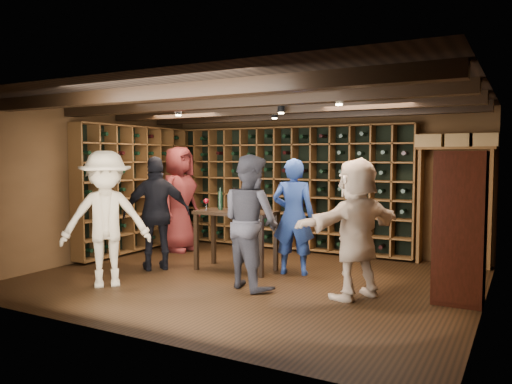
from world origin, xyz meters
The scene contains 13 objects.
ground centered at (0.00, 0.00, 0.00)m, with size 6.00×6.00×0.00m, color black.
room_shell centered at (0.00, 0.05, 2.42)m, with size 6.00×6.00×6.00m.
wine_rack_back centered at (-0.52, 2.33, 1.15)m, with size 4.65×0.30×2.20m.
wine_rack_left centered at (-2.83, 0.82, 1.15)m, with size 0.30×2.65×2.20m.
crate_shelf centered at (2.41, 2.32, 1.57)m, with size 1.20×0.32×2.07m.
display_cabinet centered at (2.71, 0.20, 0.86)m, with size 0.55×0.50×1.75m.
man_blue_shirt centered at (0.42, 0.58, 0.85)m, with size 0.62×0.41×1.69m, color navy.
man_grey_suit centered at (0.24, -0.38, 0.87)m, with size 0.85×0.66×1.74m, color black.
guest_red_floral centered at (-2.16, 1.25, 0.95)m, with size 0.93×0.60×1.90m, color maroon.
guest_woman_black centered at (-1.52, -0.14, 0.86)m, with size 1.01×0.42×1.72m, color black.
guest_khaki centered at (-1.47, -1.22, 0.90)m, with size 1.16×0.67×1.79m, color gray.
guest_beige centered at (1.59, -0.18, 0.85)m, with size 1.58×0.50×1.70m, color tan.
tasting_table centered at (-0.45, 0.39, 0.79)m, with size 1.21×0.63×1.18m.
Camera 1 is at (3.39, -6.01, 1.71)m, focal length 35.00 mm.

